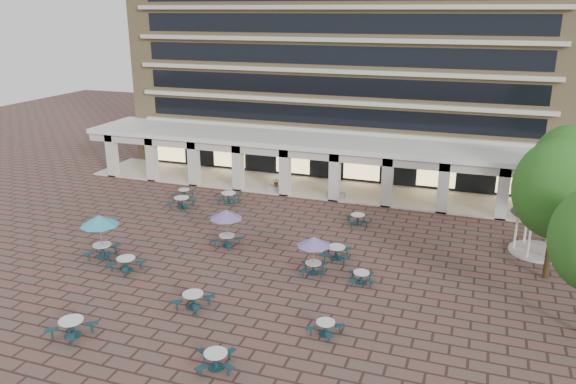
% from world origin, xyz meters
% --- Properties ---
extents(ground, '(120.00, 120.00, 0.00)m').
position_xyz_m(ground, '(0.00, 0.00, 0.00)').
color(ground, brown).
rests_on(ground, ground).
extents(apartment_building, '(40.00, 15.50, 25.20)m').
position_xyz_m(apartment_building, '(0.00, 25.47, 12.60)').
color(apartment_building, tan).
rests_on(apartment_building, ground).
extents(retail_arcade, '(42.00, 6.60, 4.40)m').
position_xyz_m(retail_arcade, '(0.00, 14.80, 3.00)').
color(retail_arcade, white).
rests_on(retail_arcade, ground).
extents(picnic_table_0, '(2.09, 2.09, 0.86)m').
position_xyz_m(picnic_table_0, '(-4.42, -11.00, 0.51)').
color(picnic_table_0, '#153A40').
rests_on(picnic_table_0, ground).
extents(picnic_table_1, '(2.11, 2.11, 0.81)m').
position_xyz_m(picnic_table_1, '(-6.15, -4.17, 0.49)').
color(picnic_table_1, '#153A40').
rests_on(picnic_table_1, ground).
extents(picnic_table_2, '(2.09, 2.09, 0.77)m').
position_xyz_m(picnic_table_2, '(3.11, -11.00, 0.46)').
color(picnic_table_2, '#153A40').
rests_on(picnic_table_2, ground).
extents(picnic_table_3, '(1.78, 1.78, 0.68)m').
position_xyz_m(picnic_table_3, '(6.83, -6.90, 0.41)').
color(picnic_table_3, '#153A40').
rests_on(picnic_table_3, ground).
extents(picnic_table_4, '(2.39, 2.39, 2.76)m').
position_xyz_m(picnic_table_4, '(-8.65, -3.06, 2.34)').
color(picnic_table_4, '#153A40').
rests_on(picnic_table_4, ground).
extents(picnic_table_5, '(1.98, 1.98, 0.82)m').
position_xyz_m(picnic_table_5, '(-0.31, -6.73, 0.49)').
color(picnic_table_5, '#153A40').
rests_on(picnic_table_5, ground).
extents(picnic_table_6, '(2.16, 2.16, 2.50)m').
position_xyz_m(picnic_table_6, '(-2.08, 1.07, 2.12)').
color(picnic_table_6, '#153A40').
rests_on(picnic_table_6, ground).
extents(picnic_table_7, '(1.77, 1.77, 0.68)m').
position_xyz_m(picnic_table_7, '(7.30, -1.16, 0.41)').
color(picnic_table_7, '#153A40').
rests_on(picnic_table_7, ground).
extents(picnic_table_8, '(1.95, 1.95, 0.86)m').
position_xyz_m(picnic_table_8, '(-8.58, 6.65, 0.51)').
color(picnic_table_8, '#153A40').
rests_on(picnic_table_8, ground).
extents(picnic_table_9, '(2.17, 2.17, 0.86)m').
position_xyz_m(picnic_table_9, '(-5.65, 8.91, 0.51)').
color(picnic_table_9, '#153A40').
rests_on(picnic_table_9, ground).
extents(picnic_table_10, '(1.96, 1.96, 0.83)m').
position_xyz_m(picnic_table_10, '(5.14, 1.52, 0.49)').
color(picnic_table_10, '#153A40').
rests_on(picnic_table_10, ground).
extents(picnic_table_11, '(2.00, 2.00, 2.30)m').
position_xyz_m(picnic_table_11, '(4.41, -0.92, 1.96)').
color(picnic_table_11, '#153A40').
rests_on(picnic_table_11, ground).
extents(picnic_table_12, '(1.53, 1.53, 0.68)m').
position_xyz_m(picnic_table_12, '(-9.71, 9.00, 0.40)').
color(picnic_table_12, '#153A40').
rests_on(picnic_table_12, ground).
extents(picnic_table_13, '(2.06, 2.06, 0.76)m').
position_xyz_m(picnic_table_13, '(5.10, 7.74, 0.45)').
color(picnic_table_13, '#153A40').
rests_on(picnic_table_13, ground).
extents(gazebo, '(3.85, 3.85, 3.58)m').
position_xyz_m(gazebo, '(16.95, 6.65, 2.70)').
color(gazebo, beige).
rests_on(gazebo, ground).
extents(tree_east_a, '(4.92, 4.92, 8.20)m').
position_xyz_m(tree_east_a, '(17.18, 3.02, 5.36)').
color(tree_east_a, '#44321B').
rests_on(tree_east_a, ground).
extents(tree_east_c, '(4.60, 4.60, 7.66)m').
position_xyz_m(tree_east_c, '(18.39, 10.12, 5.00)').
color(tree_east_c, '#44321B').
rests_on(tree_east_c, ground).
extents(planter_left, '(1.50, 0.60, 1.21)m').
position_xyz_m(planter_left, '(-3.06, 12.90, 0.46)').
color(planter_left, gray).
rests_on(planter_left, ground).
extents(planter_right, '(1.50, 0.68, 1.31)m').
position_xyz_m(planter_right, '(2.14, 12.90, 0.55)').
color(planter_right, gray).
rests_on(planter_right, ground).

